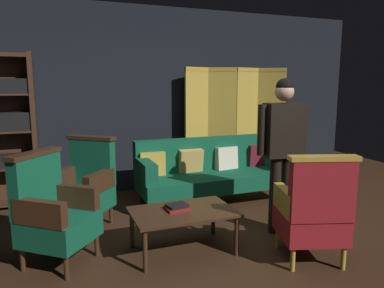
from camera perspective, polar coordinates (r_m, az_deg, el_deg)
name	(u,v)px	position (r m, az deg, el deg)	size (l,w,h in m)	color
ground_plane	(221,249)	(3.81, 4.54, -16.12)	(10.00, 10.00, 0.00)	#331E11
back_wall	(154,100)	(5.75, -6.01, 6.93)	(7.20, 0.10, 2.80)	black
folding_screen	(234,125)	(5.97, 6.67, 3.02)	(1.68, 0.40, 1.90)	#B29338
velvet_couch	(212,169)	(5.13, 3.08, -3.97)	(2.12, 0.78, 0.88)	#382114
coffee_table	(183,215)	(3.62, -1.43, -11.07)	(1.00, 0.64, 0.42)	#382114
armchair_gilt_accent	(313,211)	(3.56, 18.47, -9.96)	(0.73, 0.73, 1.04)	#B78E33
armchair_wing_left	(53,212)	(3.60, -20.98, -9.88)	(0.81, 0.81, 1.04)	#382114
armchair_wing_right	(85,185)	(4.38, -16.45, -6.22)	(0.81, 0.81, 1.04)	#382114
standing_figure	(282,142)	(4.05, 13.99, 0.36)	(0.59, 0.25, 1.70)	black
book_red_leather	(177,208)	(3.63, -2.35, -10.03)	(0.22, 0.19, 0.03)	maroon
book_black_cloth	(177,206)	(3.62, -2.35, -9.62)	(0.20, 0.15, 0.03)	black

